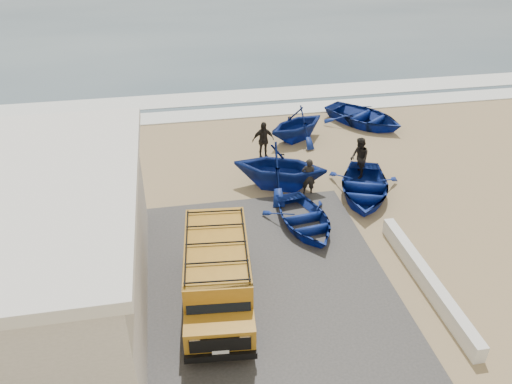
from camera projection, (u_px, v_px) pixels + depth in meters
ground at (251, 247)px, 17.26m from camera, size 160.00×160.00×0.00m
slab at (197, 293)px, 15.25m from camera, size 12.00×10.00×0.05m
surf_line at (213, 114)px, 27.32m from camera, size 180.00×1.60×0.06m
surf_wash at (208, 98)px, 29.43m from camera, size 180.00×2.20×0.04m
parapet at (427, 280)px, 15.37m from camera, size 0.35×6.00×0.55m
van at (217, 273)px, 14.42m from camera, size 2.27×4.87×2.02m
boat_near_left at (305, 219)px, 18.04m from camera, size 2.95×3.80×0.72m
boat_near_right at (364, 187)px, 19.87m from camera, size 4.10×4.77×0.83m
boat_mid_left at (280, 166)px, 20.15m from camera, size 4.75×4.46×2.01m
boat_far_left at (297, 124)px, 24.17m from camera, size 4.22×4.05×1.72m
boat_far_right at (364, 117)px, 25.98m from camera, size 5.02×5.29×0.89m
fisherman_front at (308, 177)px, 19.86m from camera, size 0.64×0.50×1.57m
fisherman_middle at (359, 158)px, 21.01m from camera, size 0.69×0.88×1.78m
fisherman_back at (263, 140)px, 22.54m from camera, size 1.07×0.54×1.75m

